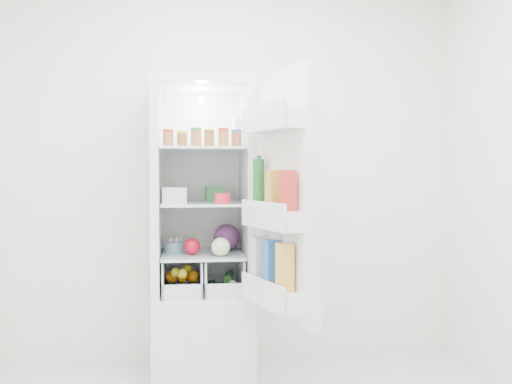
{
  "coord_description": "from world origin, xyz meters",
  "views": [
    {
      "loc": [
        -0.32,
        -2.29,
        1.24
      ],
      "look_at": [
        0.1,
        0.95,
        1.13
      ],
      "focal_mm": 40.0,
      "sensor_mm": 36.0,
      "label": 1
    }
  ],
  "objects": [
    {
      "name": "salad_bag",
      "position": [
        -0.1,
        1.03,
        0.8
      ],
      "size": [
        0.11,
        0.11,
        0.11
      ],
      "primitive_type": "sphere",
      "color": "beige",
      "rests_on": "shelf_low"
    },
    {
      "name": "room_walls",
      "position": [
        0.0,
        0.0,
        1.59
      ],
      "size": [
        3.02,
        3.02,
        2.61
      ],
      "color": "white",
      "rests_on": "ground"
    },
    {
      "name": "squeeze_bottle",
      "position": [
        0.01,
        1.26,
        1.48
      ],
      "size": [
        0.07,
        0.07,
        0.19
      ],
      "primitive_type": "cylinder",
      "rotation": [
        0.0,
        0.0,
        -0.26
      ],
      "color": "white",
      "rests_on": "shelf_top"
    },
    {
      "name": "condiment_jars",
      "position": [
        -0.2,
        1.07,
        1.43
      ],
      "size": [
        0.46,
        0.16,
        0.08
      ],
      "color": "#B21919",
      "rests_on": "shelf_top"
    },
    {
      "name": "tin_red",
      "position": [
        -0.09,
        0.99,
        1.09
      ],
      "size": [
        0.12,
        0.12,
        0.06
      ],
      "primitive_type": "cylinder",
      "rotation": [
        0.0,
        0.0,
        -0.41
      ],
      "color": "red",
      "rests_on": "shelf_mid"
    },
    {
      "name": "mushroom_bowl",
      "position": [
        -0.36,
        1.25,
        0.78
      ],
      "size": [
        0.15,
        0.15,
        0.06
      ],
      "primitive_type": "cylinder",
      "rotation": [
        0.0,
        0.0,
        -0.15
      ],
      "color": "#80B0BE",
      "rests_on": "shelf_low"
    },
    {
      "name": "tub_white",
      "position": [
        -0.37,
        1.15,
        1.1
      ],
      "size": [
        0.15,
        0.15,
        0.09
      ],
      "primitive_type": "cube",
      "rotation": [
        0.0,
        0.0,
        0.05
      ],
      "color": "silver",
      "rests_on": "shelf_mid"
    },
    {
      "name": "citrus_pile",
      "position": [
        -0.32,
        1.13,
        0.59
      ],
      "size": [
        0.2,
        0.24,
        0.16
      ],
      "color": "orange",
      "rests_on": "refrigerator"
    },
    {
      "name": "tub_green",
      "position": [
        -0.12,
        1.38,
        1.1
      ],
      "size": [
        0.12,
        0.16,
        0.09
      ],
      "primitive_type": "cube",
      "rotation": [
        0.0,
        0.0,
        0.04
      ],
      "color": "#45984D",
      "rests_on": "shelf_mid"
    },
    {
      "name": "shelf_mid",
      "position": [
        -0.2,
        1.19,
        1.05
      ],
      "size": [
        0.49,
        0.53,
        0.02
      ],
      "primitive_type": "cube",
      "color": "silver",
      "rests_on": "refrigerator"
    },
    {
      "name": "veg_pile",
      "position": [
        -0.07,
        1.18,
        0.56
      ],
      "size": [
        0.16,
        0.3,
        0.1
      ],
      "color": "#214C19",
      "rests_on": "refrigerator"
    },
    {
      "name": "red_cabbage",
      "position": [
        -0.05,
        1.28,
        0.83
      ],
      "size": [
        0.17,
        0.17,
        0.17
      ],
      "primitive_type": "sphere",
      "color": "#551D51",
      "rests_on": "shelf_low"
    },
    {
      "name": "shelf_low",
      "position": [
        -0.2,
        1.19,
        0.74
      ],
      "size": [
        0.49,
        0.53,
        0.01
      ],
      "primitive_type": "cube",
      "color": "silver",
      "rests_on": "refrigerator"
    },
    {
      "name": "shelf_top",
      "position": [
        -0.2,
        1.19,
        1.38
      ],
      "size": [
        0.49,
        0.53,
        0.02
      ],
      "primitive_type": "cube",
      "color": "silver",
      "rests_on": "refrigerator"
    },
    {
      "name": "refrigerator",
      "position": [
        -0.2,
        1.25,
        0.67
      ],
      "size": [
        0.6,
        0.6,
        1.8
      ],
      "color": "silver",
      "rests_on": "ground"
    },
    {
      "name": "fridge_door",
      "position": [
        0.19,
        0.62,
        1.09
      ],
      "size": [
        0.33,
        0.59,
        1.3
      ],
      "rotation": [
        0.0,
        0.0,
        1.88
      ],
      "color": "silver",
      "rests_on": "refrigerator"
    },
    {
      "name": "bell_pepper",
      "position": [
        -0.26,
        1.12,
        0.8
      ],
      "size": [
        0.1,
        0.1,
        0.1
      ],
      "primitive_type": "sphere",
      "color": "red",
      "rests_on": "shelf_low"
    },
    {
      "name": "crisper_left",
      "position": [
        -0.32,
        1.19,
        0.61
      ],
      "size": [
        0.23,
        0.46,
        0.22
      ],
      "primitive_type": null,
      "color": "silver",
      "rests_on": "refrigerator"
    },
    {
      "name": "crisper_right",
      "position": [
        -0.08,
        1.19,
        0.61
      ],
      "size": [
        0.23,
        0.46,
        0.22
      ],
      "primitive_type": null,
      "color": "silver",
      "rests_on": "refrigerator"
    }
  ]
}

